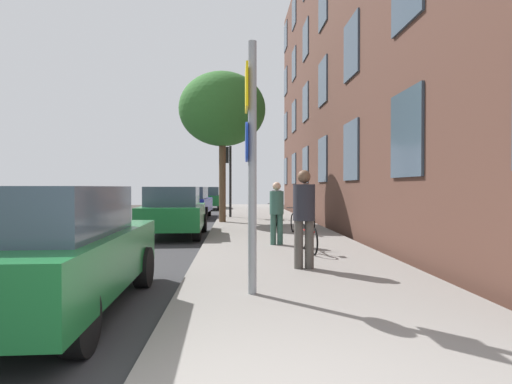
{
  "coord_description": "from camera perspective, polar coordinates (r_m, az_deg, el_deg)",
  "views": [
    {
      "loc": [
        -0.15,
        -2.41,
        1.62
      ],
      "look_at": [
        0.58,
        12.1,
        1.45
      ],
      "focal_mm": 29.4,
      "sensor_mm": 36.0,
      "label": 1
    }
  ],
  "objects": [
    {
      "name": "car_3",
      "position": [
        30.43,
        -6.53,
        -0.8
      ],
      "size": [
        1.94,
        3.98,
        1.62
      ],
      "color": "#19662D",
      "rests_on": "road_asphalt"
    },
    {
      "name": "bicycle_2",
      "position": [
        15.03,
        7.5,
        -3.71
      ],
      "size": [
        0.42,
        1.59,
        0.91
      ],
      "color": "black",
      "rests_on": "sidewalk"
    },
    {
      "name": "sidewalk",
      "position": [
        17.53,
        1.23,
        -4.43
      ],
      "size": [
        4.2,
        38.0,
        0.12
      ],
      "primitive_type": "cube",
      "color": "gray",
      "rests_on": "ground"
    },
    {
      "name": "bicycle_0",
      "position": [
        9.79,
        7.15,
        -6.08
      ],
      "size": [
        0.42,
        1.59,
        0.9
      ],
      "color": "black",
      "rests_on": "sidewalk"
    },
    {
      "name": "pedestrian_2",
      "position": [
        15.45,
        2.83,
        -1.48
      ],
      "size": [
        0.45,
        0.45,
        1.61
      ],
      "color": "#33594C",
      "rests_on": "sidewalk"
    },
    {
      "name": "road_asphalt",
      "position": [
        18.02,
        -16.89,
        -4.5
      ],
      "size": [
        7.0,
        38.0,
        0.01
      ],
      "primitive_type": "cube",
      "color": "#2D2D30",
      "rests_on": "ground"
    },
    {
      "name": "sign_post",
      "position": [
        5.89,
        -0.73,
        5.41
      ],
      "size": [
        0.16,
        0.6,
        3.54
      ],
      "color": "gray",
      "rests_on": "sidewalk"
    },
    {
      "name": "ground_plane",
      "position": [
        17.63,
        -10.23,
        -4.61
      ],
      "size": [
        41.8,
        41.8,
        0.0
      ],
      "primitive_type": "plane",
      "color": "#332D28"
    },
    {
      "name": "bicycle_1",
      "position": [
        13.5,
        5.56,
        -4.18
      ],
      "size": [
        0.42,
        1.66,
        0.92
      ],
      "color": "black",
      "rests_on": "sidewalk"
    },
    {
      "name": "car_2",
      "position": [
        22.16,
        -8.83,
        -1.34
      ],
      "size": [
        2.01,
        4.34,
        1.62
      ],
      "color": "navy",
      "rests_on": "road_asphalt"
    },
    {
      "name": "bicycle_4",
      "position": [
        19.51,
        2.63,
        -2.67
      ],
      "size": [
        0.53,
        1.64,
        0.93
      ],
      "color": "black",
      "rests_on": "sidewalk"
    },
    {
      "name": "traffic_light",
      "position": [
        21.03,
        -3.79,
        3.23
      ],
      "size": [
        0.43,
        0.24,
        3.56
      ],
      "color": "black",
      "rests_on": "sidewalk"
    },
    {
      "name": "pedestrian_0",
      "position": [
        7.77,
        6.55,
        -2.76
      ],
      "size": [
        0.57,
        0.57,
        1.81
      ],
      "color": "#4C4742",
      "rests_on": "sidewalk"
    },
    {
      "name": "pedestrian_1",
      "position": [
        10.92,
        2.83,
        -2.31
      ],
      "size": [
        0.51,
        0.51,
        1.63
      ],
      "color": "#33594C",
      "rests_on": "sidewalk"
    },
    {
      "name": "building_facade",
      "position": [
        18.11,
        9.96,
        17.39
      ],
      "size": [
        0.56,
        27.0,
        13.63
      ],
      "color": "#513328",
      "rests_on": "ground"
    },
    {
      "name": "tree_near",
      "position": [
        18.44,
        -4.61,
        11.09
      ],
      "size": [
        3.73,
        3.73,
        6.44
      ],
      "color": "brown",
      "rests_on": "sidewalk"
    },
    {
      "name": "car_0",
      "position": [
        5.89,
        -26.23,
        -6.98
      ],
      "size": [
        1.96,
        4.36,
        1.62
      ],
      "color": "#19662D",
      "rests_on": "road_asphalt"
    },
    {
      "name": "car_1",
      "position": [
        13.86,
        -11.11,
        -2.56
      ],
      "size": [
        2.0,
        4.08,
        1.62
      ],
      "color": "#19662D",
      "rests_on": "road_asphalt"
    },
    {
      "name": "bicycle_3",
      "position": [
        16.42,
        2.51,
        -3.29
      ],
      "size": [
        0.42,
        1.71,
        0.94
      ],
      "color": "black",
      "rests_on": "sidewalk"
    }
  ]
}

